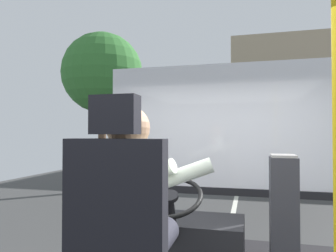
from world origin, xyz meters
The scene contains 6 objects.
ground centered at (0.00, 8.80, -0.02)m, with size 18.00×44.00×0.06m.
bus_driver centered at (-0.22, -0.39, 1.50)m, with size 0.82×0.57×0.83m.
steering_console centered at (-0.22, 0.80, 0.94)m, with size 1.10×0.97×0.80m.
fare_box centered at (0.65, 0.77, 1.21)m, with size 0.21×0.26×0.99m.
windshield_panel centered at (0.00, 1.62, 1.77)m, with size 2.50×0.08×1.48m.
street_tree centered at (-4.29, 7.44, 3.83)m, with size 2.63×2.63×5.17m.
Camera 1 is at (0.38, -1.95, 1.88)m, focal length 33.57 mm.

